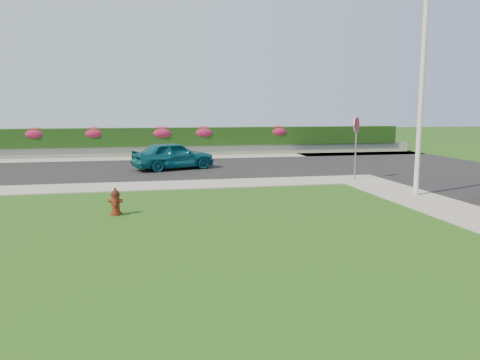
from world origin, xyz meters
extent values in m
plane|color=black|center=(0.00, 0.00, 0.00)|extent=(120.00, 120.00, 0.00)
cube|color=black|center=(-5.00, 14.00, 0.02)|extent=(26.00, 8.00, 0.04)
cube|color=gray|center=(-6.00, 9.00, 0.02)|extent=(24.00, 2.00, 0.04)
cube|color=gray|center=(7.00, 9.00, 0.02)|extent=(2.00, 2.00, 0.04)
cube|color=gray|center=(-1.00, 19.00, 0.02)|extent=(34.00, 2.00, 0.04)
cube|color=gray|center=(-1.00, 20.50, 0.30)|extent=(34.00, 0.40, 0.60)
cube|color=black|center=(-1.00, 20.60, 1.15)|extent=(32.00, 0.90, 1.10)
cylinder|color=#4A130B|center=(-2.22, 4.42, 0.04)|extent=(0.31, 0.31, 0.07)
cylinder|color=#4A130B|center=(-2.22, 4.42, 0.31)|extent=(0.21, 0.21, 0.48)
cylinder|color=black|center=(-2.22, 4.42, 0.55)|extent=(0.26, 0.26, 0.05)
sphere|color=black|center=(-2.22, 4.42, 0.58)|extent=(0.21, 0.21, 0.21)
cylinder|color=black|center=(-2.22, 4.42, 0.70)|extent=(0.06, 0.06, 0.06)
cylinder|color=#4A130B|center=(-2.36, 4.45, 0.38)|extent=(0.11, 0.12, 0.10)
cylinder|color=#4A130B|center=(-2.09, 4.39, 0.38)|extent=(0.11, 0.12, 0.10)
cylinder|color=#4A130B|center=(-2.25, 4.29, 0.33)|extent=(0.16, 0.14, 0.14)
imported|color=#0C5260|center=(-0.11, 13.56, 0.69)|extent=(4.09, 2.68, 1.29)
cylinder|color=silver|center=(7.24, 5.29, 3.24)|extent=(0.16, 0.16, 6.49)
cylinder|color=slate|center=(6.80, 8.92, 1.12)|extent=(0.06, 0.06, 2.25)
cylinder|color=#AD0B1F|center=(6.80, 8.92, 2.20)|extent=(0.48, 0.49, 0.65)
cylinder|color=white|center=(6.80, 8.92, 2.20)|extent=(0.49, 0.51, 0.70)
ellipsoid|color=#BE2050|center=(-7.57, 20.50, 1.41)|extent=(1.45, 0.93, 0.73)
ellipsoid|color=#BE2050|center=(-4.31, 20.50, 1.41)|extent=(1.44, 0.93, 0.72)
ellipsoid|color=#BE2050|center=(-0.35, 20.50, 1.40)|extent=(1.54, 0.99, 0.77)
ellipsoid|color=#BE2050|center=(2.18, 20.50, 1.40)|extent=(1.51, 0.97, 0.75)
ellipsoid|color=#BE2050|center=(6.96, 20.50, 1.42)|extent=(1.44, 0.92, 0.72)
camera|label=1|loc=(-1.42, -8.30, 2.81)|focal=35.00mm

